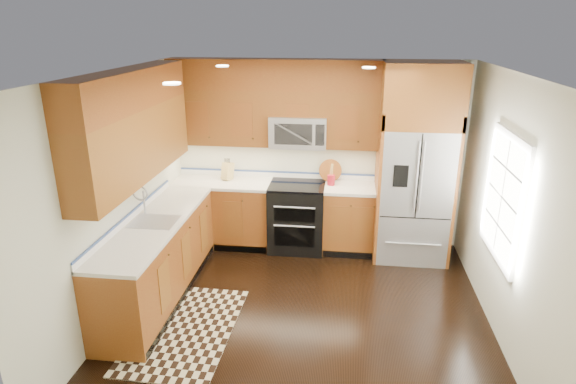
# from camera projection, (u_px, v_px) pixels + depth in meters

# --- Properties ---
(ground) EXTENTS (4.00, 4.00, 0.00)m
(ground) POSITION_uv_depth(u_px,v_px,m) (303.00, 314.00, 5.31)
(ground) COLOR black
(ground) RESTS_ON ground
(wall_back) EXTENTS (4.00, 0.02, 2.60)m
(wall_back) POSITION_uv_depth(u_px,v_px,m) (317.00, 154.00, 6.75)
(wall_back) COLOR beige
(wall_back) RESTS_ON ground
(wall_left) EXTENTS (0.02, 4.00, 2.60)m
(wall_left) POSITION_uv_depth(u_px,v_px,m) (117.00, 196.00, 5.11)
(wall_left) COLOR beige
(wall_left) RESTS_ON ground
(wall_right) EXTENTS (0.02, 4.00, 2.60)m
(wall_right) POSITION_uv_depth(u_px,v_px,m) (511.00, 214.00, 4.64)
(wall_right) COLOR beige
(wall_right) RESTS_ON ground
(window) EXTENTS (0.04, 1.10, 1.30)m
(window) POSITION_uv_depth(u_px,v_px,m) (504.00, 197.00, 4.80)
(window) COLOR white
(window) RESTS_ON ground
(base_cabinets) EXTENTS (2.85, 3.00, 0.90)m
(base_cabinets) POSITION_uv_depth(u_px,v_px,m) (214.00, 237.00, 6.14)
(base_cabinets) COLOR brown
(base_cabinets) RESTS_ON ground
(countertop) EXTENTS (2.86, 3.01, 0.04)m
(countertop) POSITION_uv_depth(u_px,v_px,m) (226.00, 200.00, 6.08)
(countertop) COLOR silver
(countertop) RESTS_ON base_cabinets
(upper_cabinets) EXTENTS (2.85, 3.00, 1.15)m
(upper_cabinets) POSITION_uv_depth(u_px,v_px,m) (218.00, 112.00, 5.78)
(upper_cabinets) COLOR brown
(upper_cabinets) RESTS_ON ground
(range) EXTENTS (0.76, 0.67, 0.95)m
(range) POSITION_uv_depth(u_px,v_px,m) (297.00, 217.00, 6.74)
(range) COLOR black
(range) RESTS_ON ground
(microwave) EXTENTS (0.76, 0.40, 0.42)m
(microwave) POSITION_uv_depth(u_px,v_px,m) (298.00, 131.00, 6.47)
(microwave) COLOR #B2B2B7
(microwave) RESTS_ON ground
(refrigerator) EXTENTS (0.98, 0.75, 2.60)m
(refrigerator) POSITION_uv_depth(u_px,v_px,m) (415.00, 164.00, 6.25)
(refrigerator) COLOR #B2B2B7
(refrigerator) RESTS_ON ground
(sink_faucet) EXTENTS (0.54, 0.44, 0.37)m
(sink_faucet) POSITION_uv_depth(u_px,v_px,m) (152.00, 216.00, 5.39)
(sink_faucet) COLOR #B2B2B7
(sink_faucet) RESTS_ON countertop
(rug) EXTENTS (1.01, 1.65, 0.01)m
(rug) POSITION_uv_depth(u_px,v_px,m) (186.00, 329.00, 5.05)
(rug) COLOR black
(rug) RESTS_ON ground
(knife_block) EXTENTS (0.16, 0.18, 0.31)m
(knife_block) POSITION_uv_depth(u_px,v_px,m) (228.00, 171.00, 6.78)
(knife_block) COLOR tan
(knife_block) RESTS_ON countertop
(utensil_crock) EXTENTS (0.11, 0.11, 0.30)m
(utensil_crock) POSITION_uv_depth(u_px,v_px,m) (331.00, 178.00, 6.56)
(utensil_crock) COLOR maroon
(utensil_crock) RESTS_ON countertop
(cutting_board) EXTENTS (0.33, 0.33, 0.02)m
(cutting_board) POSITION_uv_depth(u_px,v_px,m) (330.00, 180.00, 6.75)
(cutting_board) COLOR brown
(cutting_board) RESTS_ON countertop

